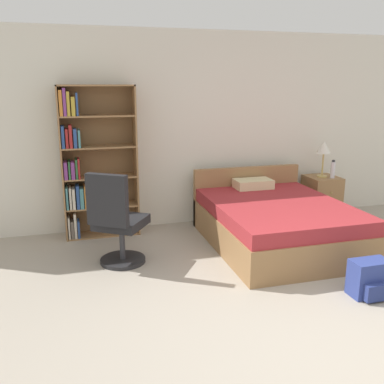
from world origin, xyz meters
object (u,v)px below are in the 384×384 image
Objects in this scene: backpack_blue at (370,279)px; nightstand at (321,197)px; office_chair at (117,223)px; bookshelf at (90,163)px; bed at (275,222)px; table_lamp at (324,149)px; water_bottle at (333,170)px.

nightstand is at bearing 68.50° from backpack_blue.
office_chair is at bearing 148.83° from backpack_blue.
backpack_blue is (2.37, -2.37, -0.78)m from bookshelf.
office_chair reaches higher than bed.
bookshelf is 3.25m from table_lamp.
office_chair is 2.56m from backpack_blue.
bookshelf reaches higher than office_chair.
water_bottle is at bearing 29.54° from bed.
office_chair is 3.21m from nightstand.
bookshelf is 0.96× the size of bed.
water_bottle is (0.08, -0.12, 0.43)m from nightstand.
nightstand is at bearing 17.28° from office_chair.
table_lamp is 1.97× the size of water_bottle.
table_lamp is at bearing 131.96° from water_bottle.
water_bottle is at bearing 14.93° from office_chair.
nightstand is at bearing 14.87° from table_lamp.
water_bottle is (3.34, -0.22, -0.22)m from bookshelf.
nightstand is (3.27, -0.10, -0.64)m from bookshelf.
backpack_blue is at bearing -80.03° from bed.
bed is at bearing -144.81° from nightstand.
bed reaches higher than nightstand.
backpack_blue is at bearing -111.07° from table_lamp.
water_bottle reaches higher than backpack_blue.
office_chair is at bearing -162.71° from table_lamp.
backpack_blue is at bearing -44.92° from bookshelf.
backpack_blue is at bearing -111.50° from nightstand.
bookshelf is 3.44m from backpack_blue.
nightstand is (1.15, 0.81, 0.02)m from bed.
backpack_blue is (0.26, -1.46, -0.12)m from bed.
bookshelf is 3.36m from water_bottle.
table_lamp is at bearing 35.51° from bed.
table_lamp is at bearing 68.93° from backpack_blue.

